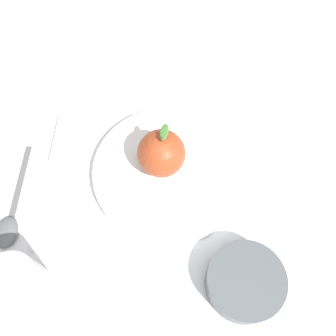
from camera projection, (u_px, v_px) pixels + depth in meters
name	position (u px, v px, depth m)	size (l,w,h in m)	color
ground_plane	(143.00, 181.00, 0.56)	(2.40, 2.40, 0.00)	silver
dinner_plate	(168.00, 171.00, 0.56)	(0.23, 0.23, 0.02)	white
apple	(161.00, 153.00, 0.52)	(0.07, 0.07, 0.08)	#9E3D1E
side_bowl	(245.00, 281.00, 0.47)	(0.10, 0.10, 0.04)	#4C5156
cup	(18.00, 284.00, 0.45)	(0.07, 0.07, 0.08)	silver
knife	(52.00, 167.00, 0.57)	(0.21, 0.11, 0.01)	silver
spoon	(9.00, 220.00, 0.53)	(0.16, 0.09, 0.01)	#59595E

